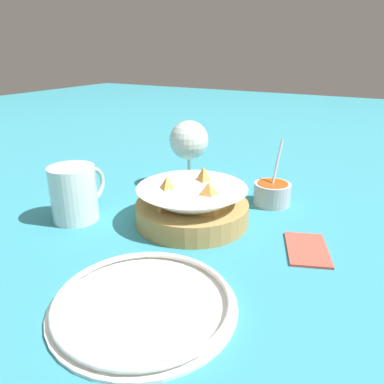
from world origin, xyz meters
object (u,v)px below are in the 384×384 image
Objects in this scene: food_basket at (192,205)px; side_plate at (144,302)px; sauce_cup at (272,192)px; wine_glass at (189,142)px; beer_mug at (75,195)px.

food_basket is 0.88× the size of side_plate.
sauce_cup is 0.39m from side_plate.
sauce_cup is at bearing -92.68° from wine_glass.
wine_glass reaches higher than side_plate.
beer_mug is at bearing 115.43° from food_basket.
wine_glass is at bearing 87.32° from sauce_cup.
wine_glass is (0.16, 0.10, 0.07)m from food_basket.
beer_mug is at bearing 159.24° from wine_glass.
beer_mug is 0.53× the size of side_plate.
wine_glass is 0.27m from beer_mug.
sauce_cup is 0.83× the size of wine_glass.
sauce_cup is at bearing -50.32° from beer_mug.
food_basket is at bearing 146.50° from sauce_cup.
food_basket is at bearing -148.87° from wine_glass.
food_basket is at bearing 15.14° from side_plate.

